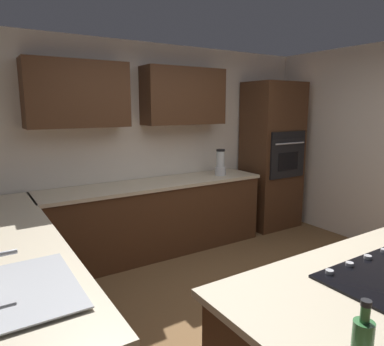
# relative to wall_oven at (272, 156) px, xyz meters

# --- Properties ---
(ground_plane) EXTENTS (14.00, 14.00, 0.00)m
(ground_plane) POSITION_rel_wall_oven_xyz_m (1.85, 1.72, -1.08)
(ground_plane) COLOR brown
(wall_back) EXTENTS (6.00, 0.44, 2.60)m
(wall_back) POSITION_rel_wall_oven_xyz_m (1.92, -0.33, 0.38)
(wall_back) COLOR silver
(wall_back) RESTS_ON ground
(lower_cabinets_back) EXTENTS (2.80, 0.60, 0.86)m
(lower_cabinets_back) POSITION_rel_wall_oven_xyz_m (1.95, -0.00, -0.65)
(lower_cabinets_back) COLOR #472B19
(lower_cabinets_back) RESTS_ON ground
(countertop_back) EXTENTS (2.84, 0.64, 0.04)m
(countertop_back) POSITION_rel_wall_oven_xyz_m (1.95, -0.00, -0.20)
(countertop_back) COLOR beige
(countertop_back) RESTS_ON lower_cabinets_back
(lower_cabinets_side) EXTENTS (0.60, 2.90, 0.86)m
(lower_cabinets_side) POSITION_rel_wall_oven_xyz_m (3.67, 1.17, -0.65)
(lower_cabinets_side) COLOR #472B19
(lower_cabinets_side) RESTS_ON ground
(countertop_side) EXTENTS (0.64, 2.94, 0.04)m
(countertop_side) POSITION_rel_wall_oven_xyz_m (3.67, 1.17, -0.20)
(countertop_side) COLOR beige
(countertop_side) RESTS_ON lower_cabinets_side
(wall_oven) EXTENTS (0.80, 0.66, 2.17)m
(wall_oven) POSITION_rel_wall_oven_xyz_m (0.00, 0.00, 0.00)
(wall_oven) COLOR #472B19
(wall_oven) RESTS_ON ground
(sink_unit) EXTENTS (0.46, 0.70, 0.23)m
(sink_unit) POSITION_rel_wall_oven_xyz_m (3.68, 1.99, -0.17)
(sink_unit) COLOR #515456
(sink_unit) RESTS_ON countertop_side
(blender) EXTENTS (0.15, 0.15, 0.35)m
(blender) POSITION_rel_wall_oven_xyz_m (1.00, 0.04, -0.03)
(blender) COLOR silver
(blender) RESTS_ON countertop_back
(oil_bottle) EXTENTS (0.07, 0.07, 0.27)m
(oil_bottle) POSITION_rel_wall_oven_xyz_m (2.78, 3.21, -0.08)
(oil_bottle) COLOR #336B38
(oil_bottle) RESTS_ON island_top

